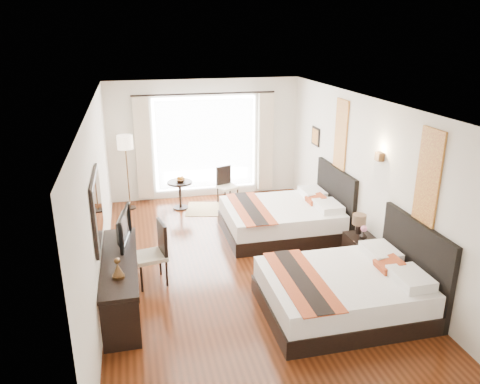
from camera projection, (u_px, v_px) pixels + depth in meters
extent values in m
cube|color=#3E1B0B|center=(242.00, 267.00, 8.06)|extent=(4.50, 7.50, 0.01)
cube|color=white|center=(242.00, 104.00, 7.13)|extent=(4.50, 7.50, 0.02)
cube|color=silver|center=(368.00, 180.00, 8.08)|extent=(0.01, 7.50, 2.80)
cube|color=silver|center=(99.00, 201.00, 7.11)|extent=(0.01, 7.50, 2.80)
cube|color=silver|center=(205.00, 139.00, 11.03)|extent=(4.50, 0.01, 2.80)
cube|color=silver|center=(340.00, 323.00, 4.15)|extent=(4.50, 0.01, 2.80)
cube|color=white|center=(205.00, 144.00, 11.05)|extent=(2.40, 0.02, 2.20)
cube|color=white|center=(206.00, 144.00, 11.00)|extent=(2.30, 0.02, 2.10)
cube|color=#BAB090|center=(143.00, 149.00, 10.65)|extent=(0.35, 0.14, 2.35)
cube|color=#BAB090|center=(265.00, 142.00, 11.28)|extent=(0.35, 0.14, 2.35)
cube|color=maroon|center=(428.00, 177.00, 6.39)|extent=(0.03, 0.50, 1.35)
cube|color=maroon|center=(341.00, 135.00, 8.96)|extent=(0.03, 0.50, 1.35)
cube|color=#4B331A|center=(379.00, 157.00, 7.54)|extent=(0.10, 0.14, 0.14)
cube|color=black|center=(97.00, 209.00, 6.38)|extent=(0.04, 1.25, 0.95)
cube|color=white|center=(99.00, 208.00, 6.39)|extent=(0.01, 1.12, 0.82)
cube|color=black|center=(340.00, 303.00, 6.74)|extent=(2.19, 1.71, 0.27)
cube|color=white|center=(341.00, 285.00, 6.64)|extent=(2.13, 1.67, 0.32)
cube|color=black|center=(415.00, 263.00, 6.81)|extent=(0.08, 1.71, 1.28)
cube|color=maroon|center=(301.00, 280.00, 6.45)|extent=(0.59, 1.77, 0.02)
cube|color=black|center=(280.00, 227.00, 9.31)|extent=(2.20, 1.72, 0.27)
cube|color=white|center=(280.00, 213.00, 9.21)|extent=(2.14, 1.68, 0.32)
cube|color=black|center=(335.00, 199.00, 9.39)|extent=(0.08, 1.72, 1.29)
cube|color=maroon|center=(250.00, 208.00, 9.02)|extent=(0.59, 1.78, 0.02)
cube|color=black|center=(360.00, 250.00, 8.04)|extent=(0.44, 0.55, 0.53)
cylinder|color=black|center=(358.00, 229.00, 8.07)|extent=(0.10, 0.10, 0.20)
cylinder|color=#463321|center=(359.00, 219.00, 8.00)|extent=(0.24, 0.24, 0.18)
imported|color=black|center=(363.00, 237.00, 7.84)|extent=(0.17, 0.17, 0.14)
cube|color=black|center=(121.00, 282.00, 6.82)|extent=(0.50, 2.20, 0.76)
imported|color=black|center=(119.00, 227.00, 7.12)|extent=(0.25, 0.89, 0.51)
cube|color=beige|center=(150.00, 256.00, 7.38)|extent=(0.55, 0.55, 0.06)
cube|color=black|center=(162.00, 238.00, 7.37)|extent=(0.13, 0.44, 0.53)
cylinder|color=black|center=(130.00, 208.00, 10.64)|extent=(0.26, 0.26, 0.03)
cylinder|color=#4B331A|center=(128.00, 177.00, 10.40)|extent=(0.03, 0.03, 1.44)
cylinder|color=beige|center=(125.00, 142.00, 10.14)|extent=(0.34, 0.34, 0.30)
cylinder|color=black|center=(180.00, 195.00, 10.56)|extent=(0.56, 0.56, 0.64)
imported|color=#4B2B1A|center=(181.00, 181.00, 10.43)|extent=(0.26, 0.26, 0.06)
cube|color=beige|center=(228.00, 187.00, 10.83)|extent=(0.51, 0.51, 0.05)
cube|color=black|center=(224.00, 175.00, 10.89)|extent=(0.37, 0.16, 0.44)
cube|color=tan|center=(216.00, 209.00, 10.60)|extent=(1.47, 1.16, 0.01)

